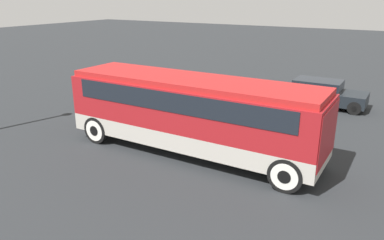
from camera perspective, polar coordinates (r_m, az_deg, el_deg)
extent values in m
plane|color=#26282B|center=(14.44, 0.00, -4.90)|extent=(120.00, 120.00, 0.00)
cube|color=#B7B2A8|center=(14.14, 0.00, -1.94)|extent=(9.74, 2.50, 0.66)
cube|color=maroon|center=(13.79, 0.00, 2.36)|extent=(9.74, 2.50, 1.54)
cube|color=black|center=(13.69, 0.00, 3.86)|extent=(8.57, 2.54, 0.69)
cube|color=#B21E1E|center=(13.57, 0.00, 5.93)|extent=(9.54, 2.30, 0.22)
cube|color=maroon|center=(12.25, 19.32, -1.92)|extent=(0.36, 2.40, 1.76)
cylinder|color=black|center=(11.81, 14.07, -8.16)|extent=(1.10, 0.28, 1.10)
cylinder|color=silver|center=(11.81, 14.07, -8.16)|extent=(0.86, 0.30, 0.86)
cylinder|color=black|center=(11.81, 14.07, -8.16)|extent=(0.42, 0.32, 0.42)
cylinder|color=black|center=(13.84, 16.91, -4.36)|extent=(1.10, 0.28, 1.10)
cylinder|color=silver|center=(13.84, 16.91, -4.36)|extent=(0.86, 0.30, 0.86)
cylinder|color=black|center=(13.84, 16.91, -4.36)|extent=(0.42, 0.32, 0.42)
cylinder|color=black|center=(15.63, -14.34, -1.47)|extent=(1.10, 0.28, 1.10)
cylinder|color=silver|center=(15.63, -14.34, -1.47)|extent=(0.86, 0.30, 0.86)
cylinder|color=black|center=(15.63, -14.34, -1.47)|extent=(0.42, 0.32, 0.42)
cylinder|color=black|center=(17.21, -9.03, 0.74)|extent=(1.10, 0.28, 1.10)
cylinder|color=silver|center=(17.21, -9.03, 0.74)|extent=(0.86, 0.30, 0.86)
cylinder|color=black|center=(17.21, -9.03, 0.74)|extent=(0.42, 0.32, 0.42)
cube|color=#2D5638|center=(19.58, 8.38, 2.92)|extent=(4.54, 1.85, 0.59)
cube|color=black|center=(19.51, 7.96, 4.51)|extent=(2.36, 1.66, 0.48)
cylinder|color=black|center=(18.29, 12.59, 0.83)|extent=(0.64, 0.22, 0.64)
cylinder|color=black|center=(18.29, 12.59, 0.83)|extent=(0.24, 0.26, 0.24)
cylinder|color=black|center=(19.82, 14.15, 2.08)|extent=(0.64, 0.22, 0.64)
cylinder|color=black|center=(19.82, 14.15, 2.08)|extent=(0.24, 0.26, 0.24)
cylinder|color=black|center=(19.66, 2.50, 2.51)|extent=(0.64, 0.22, 0.64)
cylinder|color=black|center=(19.66, 2.50, 2.51)|extent=(0.24, 0.26, 0.24)
cylinder|color=black|center=(21.09, 4.66, 3.57)|extent=(0.64, 0.22, 0.64)
cylinder|color=black|center=(21.09, 4.66, 3.57)|extent=(0.24, 0.26, 0.24)
cube|color=silver|center=(21.51, -1.42, 4.68)|extent=(4.36, 1.85, 0.66)
cube|color=black|center=(21.47, -1.83, 6.28)|extent=(2.26, 1.66, 0.54)
cylinder|color=black|center=(20.04, 1.41, 2.92)|extent=(0.70, 0.22, 0.70)
cylinder|color=black|center=(20.04, 1.41, 2.92)|extent=(0.26, 0.26, 0.26)
cylinder|color=black|center=(21.46, 3.61, 3.95)|extent=(0.70, 0.22, 0.70)
cylinder|color=black|center=(21.46, 3.61, 3.95)|extent=(0.26, 0.26, 0.26)
cylinder|color=black|center=(21.84, -6.35, 4.13)|extent=(0.70, 0.22, 0.70)
cylinder|color=black|center=(21.84, -6.35, 4.13)|extent=(0.26, 0.26, 0.26)
cylinder|color=black|center=(23.15, -3.87, 5.03)|extent=(0.70, 0.22, 0.70)
cylinder|color=black|center=(23.15, -3.87, 5.03)|extent=(0.26, 0.26, 0.26)
cube|color=black|center=(21.47, 19.00, 3.57)|extent=(4.67, 1.80, 0.62)
cube|color=black|center=(21.38, 18.67, 5.13)|extent=(2.43, 1.62, 0.52)
cylinder|color=black|center=(20.48, 23.49, 1.67)|extent=(0.68, 0.22, 0.68)
cylinder|color=black|center=(20.48, 23.49, 1.67)|extent=(0.26, 0.26, 0.26)
cylinder|color=black|center=(22.03, 24.11, 2.70)|extent=(0.68, 0.22, 0.68)
cylinder|color=black|center=(22.03, 24.11, 2.70)|extent=(0.26, 0.26, 0.26)
cylinder|color=black|center=(21.20, 13.56, 3.25)|extent=(0.68, 0.22, 0.68)
cylinder|color=black|center=(21.20, 13.56, 3.25)|extent=(0.26, 0.26, 0.26)
cylinder|color=black|center=(22.71, 14.82, 4.15)|extent=(0.68, 0.22, 0.68)
cylinder|color=black|center=(22.71, 14.82, 4.15)|extent=(0.26, 0.26, 0.26)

